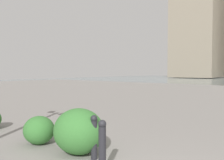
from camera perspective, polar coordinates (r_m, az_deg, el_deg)
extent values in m
cube|color=gray|center=(67.80, 21.59, 11.67)|extent=(11.32, 15.84, 25.77)
cylinder|color=#232328|center=(3.65, -2.54, -18.04)|extent=(0.12, 0.12, 0.80)
sphere|color=#232328|center=(3.52, -2.55, -11.32)|extent=(0.13, 0.13, 0.13)
cylinder|color=#232328|center=(4.31, -4.68, -15.24)|extent=(0.12, 0.12, 0.74)
sphere|color=#232328|center=(4.21, -4.70, -9.93)|extent=(0.13, 0.13, 0.13)
ellipsoid|color=#387533|center=(4.61, -8.60, -12.94)|extent=(1.08, 0.97, 0.92)
ellipsoid|color=#387533|center=(5.43, -18.41, -12.21)|extent=(0.75, 0.68, 0.64)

